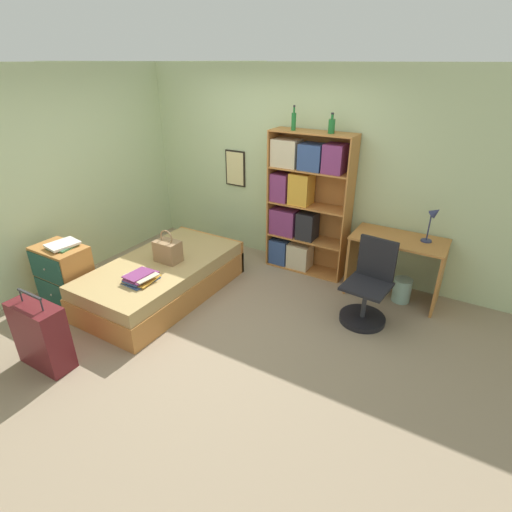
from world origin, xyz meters
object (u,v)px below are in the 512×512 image
dresser (64,274)px  waste_bin (402,290)px  suitcase (41,335)px  desk_chair (367,296)px  bottle_green (294,121)px  desk_lamp (434,218)px  bed (164,278)px  desk (396,258)px  book_stack_on_bed (141,277)px  bookcase (300,202)px  handbag (168,251)px  bottle_brown (332,126)px  magazine_pile_on_dresser (63,245)px

dresser → waste_bin: (3.44, 2.04, -0.21)m
suitcase → desk_chair: 3.29m
suitcase → bottle_green: 3.57m
suitcase → dresser: suitcase is taller
suitcase → desk_lamp: desk_lamp is taller
bed → bottle_green: bottle_green is taller
desk → desk_lamp: 0.62m
book_stack_on_bed → desk_lamp: bearing=36.6°
bottle_green → desk_lamp: (1.75, 0.00, -0.90)m
desk → desk_lamp: (0.30, 0.07, 0.53)m
bookcase → waste_bin: bookcase is taller
handbag → bed: bearing=-139.6°
dresser → bottle_brown: bottle_brown is taller
waste_bin → book_stack_on_bed: bearing=-143.4°
handbag → desk_chair: 2.34m
bottle_green → book_stack_on_bed: bearing=-113.8°
bookcase → bottle_green: bearing=-161.9°
magazine_pile_on_dresser → bottle_brown: bottle_brown is taller
dresser → bookcase: bearing=47.9°
magazine_pile_on_dresser → desk_lamp: 4.16m
handbag → book_stack_on_bed: 0.53m
bottle_green → desk_chair: size_ratio=0.31×
book_stack_on_bed → suitcase: 1.10m
bed → desk_lamp: bearing=28.2°
book_stack_on_bed → desk_lamp: 3.27m
magazine_pile_on_dresser → dresser: bearing=-146.9°
magazine_pile_on_dresser → waste_bin: bearing=30.6°
suitcase → bookcase: bookcase is taller
desk_lamp → desk_chair: (-0.43, -0.72, -0.76)m
bookcase → book_stack_on_bed: bearing=-116.3°
handbag → desk: 2.71m
desk_lamp → bookcase: bearing=178.6°
book_stack_on_bed → desk_chair: (2.16, 1.20, -0.20)m
dresser → desk_chair: bearing=24.5°
desk → suitcase: bearing=-130.6°
desk_chair → handbag: bearing=-162.8°
suitcase → magazine_pile_on_dresser: bearing=131.1°
desk → waste_bin: size_ratio=3.64×
suitcase → desk: size_ratio=0.74×
suitcase → bottle_brown: (1.53, 3.01, 1.61)m
bed → desk: desk is taller
desk_chair → magazine_pile_on_dresser: bearing=-155.7°
bed → handbag: handbag is taller
suitcase → book_stack_on_bed: bearing=78.6°
desk_lamp → waste_bin: desk_lamp is taller
bed → dresser: (-0.89, -0.70, 0.13)m
handbag → bookcase: bearing=54.4°
bottle_brown → desk_chair: bearing=-41.4°
book_stack_on_bed → bed: bearing=105.7°
desk_chair → suitcase: bearing=-136.2°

